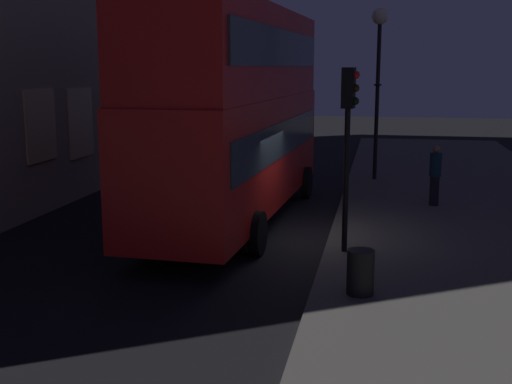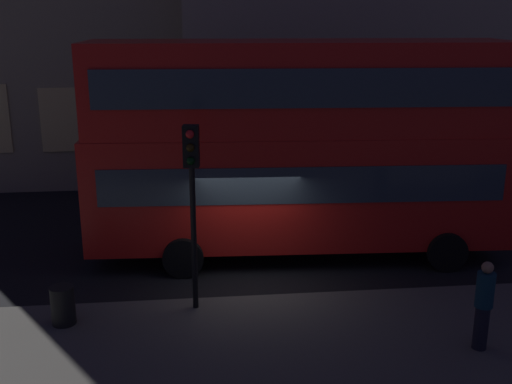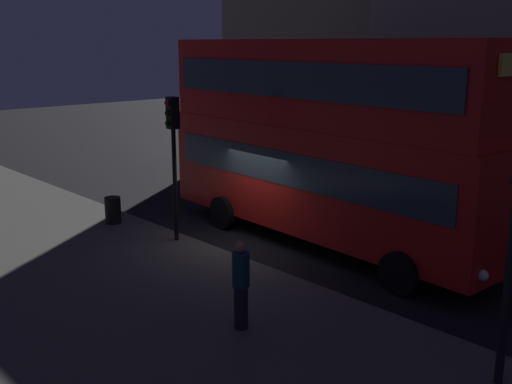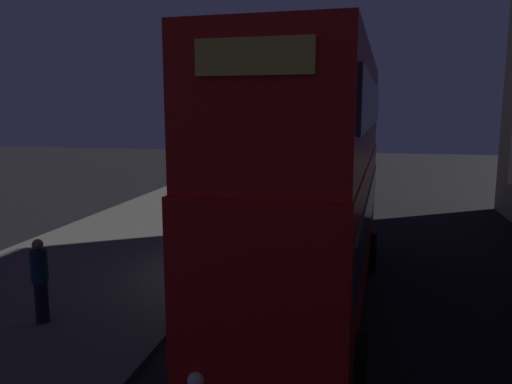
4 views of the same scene
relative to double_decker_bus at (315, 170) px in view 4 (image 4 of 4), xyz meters
The scene contains 6 objects.
ground_plane 3.76m from the double_decker_bus, 131.49° to the right, with size 80.00×80.00×0.00m, color black.
sidewalk_slab 7.06m from the double_decker_bus, 102.73° to the right, with size 44.00×7.27×0.12m, color #4C4944.
double_decker_bus is the anchor object (origin of this frame).
traffic_light_near_kerb 4.08m from the double_decker_bus, 131.87° to the right, with size 0.35×0.38×3.98m.
pedestrian 6.26m from the double_decker_bus, 63.80° to the right, with size 0.34×0.34×1.76m.
litter_bin 6.92m from the double_decker_bus, 147.40° to the right, with size 0.49×0.49×0.81m, color black.
Camera 4 is at (12.59, 2.62, 4.47)m, focal length 34.92 mm.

